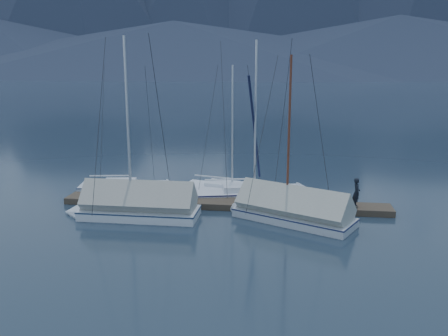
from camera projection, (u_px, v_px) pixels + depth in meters
The scene contains 9 objects.
ground at pixel (219, 218), 24.27m from camera, with size 1000.00×1000.00×0.00m, color black.
dock at pixel (224, 205), 26.18m from camera, with size 18.00×1.50×0.54m.
mooring_posts at pixel (215, 200), 26.19m from camera, with size 15.12×1.52×0.35m.
sailboat_open_left at pixel (137, 188), 29.57m from camera, with size 6.54×2.98×8.37m.
sailboat_open_mid at pixel (239, 192), 28.60m from camera, with size 6.62×3.30×8.43m.
sailboat_open_right at pixel (263, 194), 28.09m from camera, with size 7.80×3.88×9.93m.
sailboat_covered_near at pixel (284, 211), 23.97m from camera, with size 7.19×5.01×9.08m.
sailboat_covered_far at pixel (129, 208), 24.38m from camera, with size 7.11×3.03×9.97m.
person at pixel (357, 192), 24.96m from camera, with size 0.57×0.37×1.55m, color black.
Camera 1 is at (3.38, -22.88, 7.82)m, focal length 38.00 mm.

